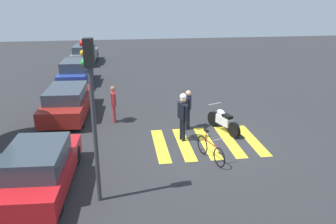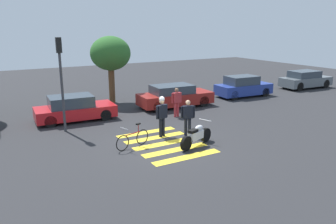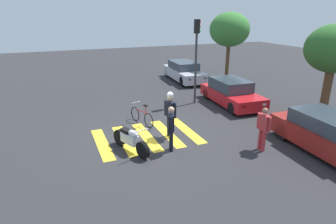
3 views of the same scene
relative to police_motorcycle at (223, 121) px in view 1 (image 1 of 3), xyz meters
name	(u,v)px [view 1 (image 1 of 3)]	position (x,y,z in m)	size (l,w,h in m)	color
ground_plane	(207,142)	(-1.01, 0.94, -0.45)	(60.00, 60.00, 0.00)	#2B2B2D
police_motorcycle	(223,121)	(0.00, 0.00, 0.00)	(1.97, 0.94, 1.03)	black
leaning_bicycle	(210,150)	(-2.40, 1.18, -0.08)	(1.69, 0.63, 0.99)	black
officer_on_foot	(183,113)	(-0.65, 1.83, 0.66)	(0.68, 0.34, 1.90)	black
officer_by_motorcycle	(188,107)	(0.48, 1.40, 0.50)	(0.64, 0.36, 1.68)	black
pedestrian_bystander	(114,102)	(1.73, 4.47, 0.48)	(0.66, 0.22, 1.64)	#B22D33
crosswalk_stripes	(207,142)	(-1.01, 0.94, -0.45)	(2.97, 4.05, 0.01)	yellow
car_red_convertible	(39,168)	(-3.42, 6.60, 0.19)	(4.27, 2.01, 1.36)	black
car_maroon_wagon	(68,102)	(2.87, 6.58, 0.22)	(4.76, 2.08, 1.40)	black
car_blue_hatchback	(76,73)	(8.77, 6.84, 0.25)	(4.16, 1.88, 1.49)	black
car_grey_coupe	(85,54)	(15.45, 6.84, 0.23)	(4.44, 1.95, 1.42)	black
traffic_light_pole	(92,98)	(-4.34, 4.87, 2.53)	(0.25, 0.34, 4.47)	#38383D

